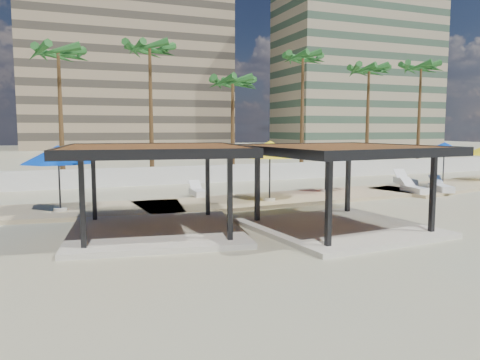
# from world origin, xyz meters

# --- Properties ---
(ground) EXTENTS (200.00, 200.00, 0.00)m
(ground) POSITION_xyz_m (0.00, 0.00, 0.00)
(ground) COLOR tan
(ground) RESTS_ON ground
(promenade) EXTENTS (44.45, 7.97, 0.24)m
(promenade) POSITION_xyz_m (2.00, 7.67, 0.06)
(promenade) COLOR #C6B284
(promenade) RESTS_ON ground
(boundary_wall) EXTENTS (56.00, 0.30, 1.20)m
(boundary_wall) POSITION_xyz_m (0.00, 16.00, 0.60)
(boundary_wall) COLOR silver
(boundary_wall) RESTS_ON ground
(building_mid) EXTENTS (38.00, 16.00, 30.40)m
(building_mid) POSITION_xyz_m (4.00, 78.00, 14.27)
(building_mid) COLOR #847259
(building_mid) RESTS_ON ground
(building_east) EXTENTS (32.00, 15.00, 36.40)m
(building_east) POSITION_xyz_m (48.00, 66.00, 17.27)
(building_east) COLOR gray
(building_east) RESTS_ON ground
(pavilion_central) EXTENTS (6.65, 6.65, 3.10)m
(pavilion_central) POSITION_xyz_m (0.14, -0.19, 1.85)
(pavilion_central) COLOR beige
(pavilion_central) RESTS_ON ground
(pavilion_west) EXTENTS (7.00, 7.00, 3.12)m
(pavilion_west) POSITION_xyz_m (-6.22, 1.76, 1.86)
(pavilion_west) COLOR beige
(pavilion_west) RESTS_ON ground
(umbrella_b) EXTENTS (3.72, 3.72, 2.95)m
(umbrella_b) POSITION_xyz_m (0.28, 6.10, 2.71)
(umbrella_b) COLOR beige
(umbrella_b) RESTS_ON promenade
(umbrella_c) EXTENTS (3.96, 3.96, 2.70)m
(umbrella_c) POSITION_xyz_m (4.60, 7.93, 2.50)
(umbrella_c) COLOR beige
(umbrella_c) RESTS_ON promenade
(umbrella_d) EXTENTS (3.34, 3.34, 2.73)m
(umbrella_d) POSITION_xyz_m (11.86, 6.64, 2.53)
(umbrella_d) COLOR beige
(umbrella_d) RESTS_ON promenade
(umbrella_f) EXTENTS (4.20, 4.20, 2.82)m
(umbrella_f) POSITION_xyz_m (-9.31, 6.81, 2.61)
(umbrella_f) COLOR beige
(umbrella_f) RESTS_ON promenade
(lounger_a) EXTENTS (0.71, 1.94, 0.73)m
(lounger_a) POSITION_xyz_m (-2.44, 9.24, 0.36)
(lounger_a) COLOR white
(lounger_a) RESTS_ON promenade
(lounger_b) EXTENTS (1.46, 2.25, 0.81)m
(lounger_b) POSITION_xyz_m (10.94, 5.85, 0.38)
(lounger_b) COLOR white
(lounger_b) RESTS_ON promenade
(lounger_c) EXTENTS (0.92, 2.09, 0.77)m
(lounger_c) POSITION_xyz_m (9.08, 5.90, 0.36)
(lounger_c) COLOR white
(lounger_c) RESTS_ON promenade
(lounger_d) EXTENTS (1.48, 2.45, 0.88)m
(lounger_d) POSITION_xyz_m (11.33, 9.25, 0.39)
(lounger_d) COLOR white
(lounger_d) RESTS_ON promenade
(palm_c) EXTENTS (3.00, 3.00, 9.35)m
(palm_c) POSITION_xyz_m (-9.00, 18.10, 8.18)
(palm_c) COLOR brown
(palm_c) RESTS_ON ground
(palm_d) EXTENTS (3.00, 3.00, 10.12)m
(palm_d) POSITION_xyz_m (-3.00, 18.90, 8.90)
(palm_d) COLOR brown
(palm_d) RESTS_ON ground
(palm_e) EXTENTS (3.00, 3.00, 7.96)m
(palm_e) POSITION_xyz_m (3.00, 18.40, 6.87)
(palm_e) COLOR brown
(palm_e) RESTS_ON ground
(palm_f) EXTENTS (3.00, 3.00, 10.10)m
(palm_f) POSITION_xyz_m (9.00, 18.60, 8.89)
(palm_f) COLOR brown
(palm_f) RESTS_ON ground
(palm_g) EXTENTS (3.00, 3.00, 9.38)m
(palm_g) POSITION_xyz_m (15.00, 18.20, 8.21)
(palm_g) COLOR brown
(palm_g) RESTS_ON ground
(palm_h) EXTENTS (3.00, 3.00, 9.95)m
(palm_h) POSITION_xyz_m (21.00, 18.80, 8.74)
(palm_h) COLOR brown
(palm_h) RESTS_ON ground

